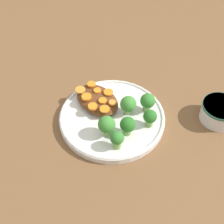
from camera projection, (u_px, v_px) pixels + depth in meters
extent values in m
plane|color=brown|center=(112.00, 120.00, 0.80)|extent=(4.00, 4.00, 0.00)
cylinder|color=silver|center=(112.00, 118.00, 0.80)|extent=(0.27, 0.27, 0.02)
torus|color=silver|center=(112.00, 116.00, 0.79)|extent=(0.27, 0.27, 0.01)
cylinder|color=silver|center=(219.00, 112.00, 0.79)|extent=(0.09, 0.09, 0.05)
cylinder|color=#235B47|center=(222.00, 106.00, 0.77)|extent=(0.10, 0.10, 0.01)
cylinder|color=white|center=(221.00, 108.00, 0.78)|extent=(0.08, 0.08, 0.01)
ellipsoid|color=#5B3319|center=(97.00, 100.00, 0.81)|extent=(0.13, 0.09, 0.03)
cylinder|color=#759E51|center=(117.00, 143.00, 0.72)|extent=(0.02, 0.02, 0.03)
sphere|color=#337A2D|center=(117.00, 138.00, 0.70)|extent=(0.03, 0.03, 0.03)
cylinder|color=#759E51|center=(127.00, 130.00, 0.75)|extent=(0.02, 0.02, 0.02)
sphere|color=#286B23|center=(128.00, 125.00, 0.73)|extent=(0.04, 0.04, 0.04)
cylinder|color=#759E51|center=(149.00, 122.00, 0.76)|extent=(0.02, 0.02, 0.02)
sphere|color=#286B23|center=(150.00, 116.00, 0.75)|extent=(0.03, 0.03, 0.03)
cylinder|color=#7FA85B|center=(128.00, 110.00, 0.79)|extent=(0.02, 0.02, 0.02)
sphere|color=#3D8433|center=(128.00, 104.00, 0.77)|extent=(0.04, 0.04, 0.04)
cylinder|color=#7FA85B|center=(107.00, 131.00, 0.74)|extent=(0.02, 0.02, 0.02)
sphere|color=#3D8433|center=(107.00, 124.00, 0.73)|extent=(0.04, 0.04, 0.04)
cylinder|color=#759E51|center=(147.00, 107.00, 0.80)|extent=(0.02, 0.02, 0.02)
sphere|color=#337A2D|center=(148.00, 101.00, 0.78)|extent=(0.04, 0.04, 0.04)
cylinder|color=orange|center=(105.00, 109.00, 0.77)|extent=(0.02, 0.02, 0.00)
cylinder|color=orange|center=(93.00, 106.00, 0.78)|extent=(0.02, 0.02, 0.01)
cylinder|color=orange|center=(87.00, 97.00, 0.80)|extent=(0.03, 0.03, 0.01)
cylinder|color=orange|center=(104.00, 100.00, 0.79)|extent=(0.02, 0.02, 0.00)
cylinder|color=orange|center=(80.00, 90.00, 0.82)|extent=(0.03, 0.03, 0.00)
cylinder|color=orange|center=(97.00, 91.00, 0.81)|extent=(0.02, 0.02, 0.00)
cylinder|color=orange|center=(112.00, 103.00, 0.78)|extent=(0.02, 0.02, 0.01)
cylinder|color=orange|center=(108.00, 92.00, 0.81)|extent=(0.03, 0.03, 0.00)
cylinder|color=orange|center=(91.00, 84.00, 0.83)|extent=(0.02, 0.02, 0.01)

